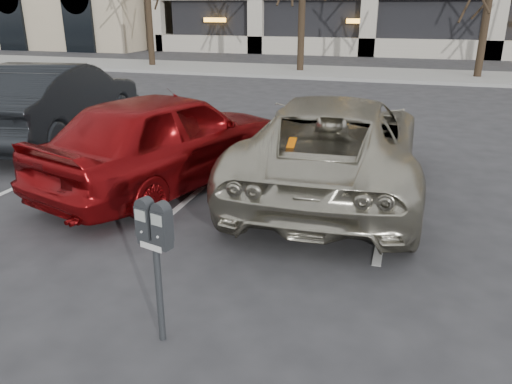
% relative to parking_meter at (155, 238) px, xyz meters
% --- Properties ---
extents(ground, '(140.00, 140.00, 0.00)m').
position_rel_parking_meter_xyz_m(ground, '(0.25, 2.13, -0.96)').
color(ground, '#28282B').
rests_on(ground, ground).
extents(sidewalk, '(80.00, 4.00, 0.12)m').
position_rel_parking_meter_xyz_m(sidewalk, '(0.25, 18.13, -0.90)').
color(sidewalk, gray).
rests_on(sidewalk, ground).
extents(stall_lines, '(16.90, 5.20, 0.00)m').
position_rel_parking_meter_xyz_m(stall_lines, '(-1.15, 4.43, -0.95)').
color(stall_lines, silver).
rests_on(stall_lines, ground).
extents(parking_meter, '(0.34, 0.20, 1.25)m').
position_rel_parking_meter_xyz_m(parking_meter, '(0.00, 0.00, 0.00)').
color(parking_meter, black).
rests_on(parking_meter, ground).
extents(suv_silver, '(2.63, 5.34, 1.46)m').
position_rel_parking_meter_xyz_m(suv_silver, '(0.79, 4.15, -0.23)').
color(suv_silver, '#A6A18D').
rests_on(suv_silver, ground).
extents(car_red, '(3.02, 4.78, 1.52)m').
position_rel_parking_meter_xyz_m(car_red, '(-1.71, 3.62, -0.20)').
color(car_red, maroon).
rests_on(car_red, ground).
extents(car_dark, '(2.43, 5.10, 1.61)m').
position_rel_parking_meter_xyz_m(car_dark, '(-5.21, 5.52, -0.15)').
color(car_dark, black).
rests_on(car_dark, ground).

